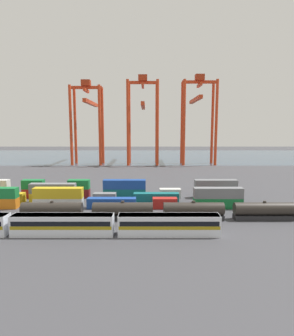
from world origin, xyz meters
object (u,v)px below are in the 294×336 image
(freight_tank_row, at_px, (194,211))
(gantry_crane_east, at_px, (199,111))
(passenger_train, at_px, (64,224))
(gantry_crane_central, at_px, (144,112))
(shipping_container_18, at_px, (35,193))
(shipping_container_2, at_px, (7,203))
(gantry_crane_west, at_px, (89,113))
(shipping_container_4, at_px, (59,203))
(shipping_container_8, at_px, (219,203))
(shipping_container_25, at_px, (216,193))

(freight_tank_row, height_order, gantry_crane_east, gantry_crane_east)
(passenger_train, height_order, freight_tank_row, freight_tank_row)
(freight_tank_row, xyz_separation_m, gantry_crane_central, (-12.41, 102.40, 26.98))
(shipping_container_18, relative_size, gantry_crane_east, 0.12)
(passenger_train, bearing_deg, shipping_container_2, 136.92)
(shipping_container_2, relative_size, gantry_crane_west, 0.13)
(shipping_container_2, bearing_deg, gantry_crane_west, 88.57)
(shipping_container_4, xyz_separation_m, shipping_container_8, (39.68, 0.00, 0.00))
(shipping_container_8, bearing_deg, shipping_container_2, 180.00)
(shipping_container_18, bearing_deg, freight_tank_row, -25.40)
(passenger_train, relative_size, shipping_container_4, 4.81)
(gantry_crane_west, bearing_deg, gantry_crane_central, 0.03)
(shipping_container_18, height_order, gantry_crane_central, gantry_crane_central)
(shipping_container_8, bearing_deg, gantry_crane_east, 83.42)
(shipping_container_18, height_order, shipping_container_25, same)
(gantry_crane_west, relative_size, gantry_crane_central, 0.95)
(freight_tank_row, height_order, gantry_crane_central, gantry_crane_central)
(passenger_train, distance_m, shipping_container_18, 34.04)
(shipping_container_25, xyz_separation_m, gantry_crane_east, (8.66, 81.76, 28.37))
(shipping_container_8, xyz_separation_m, shipping_container_25, (2.05, 11.13, 0.00))
(freight_tank_row, bearing_deg, shipping_container_8, 50.53)
(shipping_container_25, bearing_deg, passenger_train, -140.14)
(freight_tank_row, bearing_deg, shipping_container_2, 168.60)
(gantry_crane_central, bearing_deg, shipping_container_2, -109.47)
(passenger_train, bearing_deg, shipping_container_25, 39.86)
(passenger_train, relative_size, shipping_container_2, 9.63)
(freight_tank_row, height_order, shipping_container_25, freight_tank_row)
(gantry_crane_west, bearing_deg, shipping_container_4, -83.33)
(shipping_container_4, height_order, gantry_crane_central, gantry_crane_central)
(freight_tank_row, distance_m, shipping_container_2, 46.29)
(freight_tank_row, distance_m, shipping_container_4, 33.43)
(shipping_container_8, bearing_deg, gantry_crane_west, 118.49)
(freight_tank_row, bearing_deg, shipping_container_4, 164.11)
(shipping_container_18, bearing_deg, gantry_crane_central, 69.73)
(shipping_container_2, relative_size, shipping_container_4, 0.50)
(shipping_container_18, xyz_separation_m, gantry_crane_west, (-0.33, 82.10, 26.86))
(shipping_container_8, relative_size, gantry_crane_central, 0.25)
(passenger_train, xyz_separation_m, shipping_container_18, (-16.99, 29.49, -0.84))
(shipping_container_18, distance_m, gantry_crane_central, 91.78)
(shipping_container_4, distance_m, gantry_crane_west, 97.63)
(passenger_train, distance_m, shipping_container_2, 26.89)
(gantry_crane_central, bearing_deg, passenger_train, -96.81)
(shipping_container_18, bearing_deg, shipping_container_4, -46.46)
(shipping_container_2, bearing_deg, gantry_crane_east, 55.59)
(shipping_container_25, bearing_deg, shipping_container_8, -100.42)
(shipping_container_2, xyz_separation_m, gantry_crane_central, (32.97, 93.24, 27.62))
(shipping_container_8, distance_m, gantry_crane_central, 99.27)
(gantry_crane_west, xyz_separation_m, gantry_crane_central, (30.65, 0.01, 0.76))
(freight_tank_row, relative_size, shipping_container_2, 12.34)
(shipping_container_18, height_order, gantry_crane_west, gantry_crane_west)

